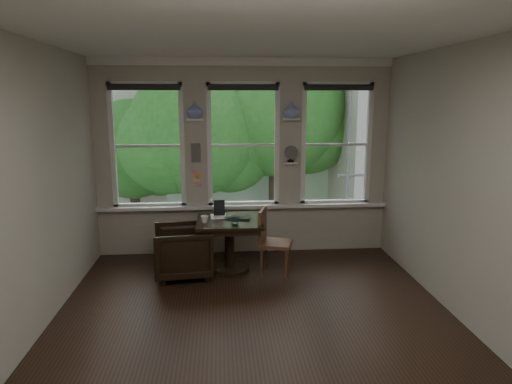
{
  "coord_description": "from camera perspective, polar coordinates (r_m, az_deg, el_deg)",
  "views": [
    {
      "loc": [
        -0.36,
        -4.78,
        2.41
      ],
      "look_at": [
        0.09,
        0.9,
        1.24
      ],
      "focal_mm": 32.0,
      "sensor_mm": 36.0,
      "label": 1
    }
  ],
  "objects": [
    {
      "name": "ground",
      "position": [
        5.36,
        -0.2,
        -15.06
      ],
      "size": [
        4.5,
        4.5,
        0.0
      ],
      "primitive_type": "plane",
      "color": "black",
      "rests_on": "ground"
    },
    {
      "name": "ceiling",
      "position": [
        4.83,
        -0.22,
        18.67
      ],
      "size": [
        4.5,
        4.5,
        0.0
      ],
      "primitive_type": "plane",
      "rotation": [
        3.14,
        0.0,
        0.0
      ],
      "color": "silver",
      "rests_on": "ground"
    },
    {
      "name": "wall_back",
      "position": [
        7.09,
        -1.59,
        4.27
      ],
      "size": [
        4.5,
        0.0,
        4.5
      ],
      "primitive_type": "plane",
      "rotation": [
        1.57,
        0.0,
        0.0
      ],
      "color": "#B8B29D",
      "rests_on": "ground"
    },
    {
      "name": "wall_front",
      "position": [
        2.71,
        3.45,
        -7.98
      ],
      "size": [
        4.5,
        0.0,
        4.5
      ],
      "primitive_type": "plane",
      "rotation": [
        -1.57,
        0.0,
        0.0
      ],
      "color": "#B8B29D",
      "rests_on": "ground"
    },
    {
      "name": "wall_left",
      "position": [
        5.22,
        -25.69,
        0.44
      ],
      "size": [
        0.0,
        4.5,
        4.5
      ],
      "primitive_type": "plane",
      "rotation": [
        1.57,
        0.0,
        1.57
      ],
      "color": "#B8B29D",
      "rests_on": "ground"
    },
    {
      "name": "wall_right",
      "position": [
        5.52,
        23.78,
        1.17
      ],
      "size": [
        0.0,
        4.5,
        4.5
      ],
      "primitive_type": "plane",
      "rotation": [
        1.57,
        0.0,
        -1.57
      ],
      "color": "#B8B29D",
      "rests_on": "ground"
    },
    {
      "name": "window_left",
      "position": [
        7.15,
        -13.35,
        5.63
      ],
      "size": [
        1.1,
        0.12,
        1.9
      ],
      "primitive_type": null,
      "color": "white",
      "rests_on": "ground"
    },
    {
      "name": "window_center",
      "position": [
        7.07,
        -1.6,
        5.88
      ],
      "size": [
        1.1,
        0.12,
        1.9
      ],
      "primitive_type": null,
      "color": "white",
      "rests_on": "ground"
    },
    {
      "name": "window_right",
      "position": [
        7.29,
        9.91,
        5.88
      ],
      "size": [
        1.1,
        0.12,
        1.9
      ],
      "primitive_type": null,
      "color": "white",
      "rests_on": "ground"
    },
    {
      "name": "shelf_left",
      "position": [
        6.94,
        -7.64,
        8.99
      ],
      "size": [
        0.26,
        0.16,
        0.03
      ],
      "primitive_type": "cube",
      "color": "white",
      "rests_on": "ground"
    },
    {
      "name": "shelf_right",
      "position": [
        7.02,
        4.42,
        9.08
      ],
      "size": [
        0.26,
        0.16,
        0.03
      ],
      "primitive_type": "cube",
      "color": "white",
      "rests_on": "ground"
    },
    {
      "name": "intercom",
      "position": [
        7.01,
        -7.52,
        4.91
      ],
      "size": [
        0.14,
        0.06,
        0.28
      ],
      "primitive_type": "cube",
      "color": "#59544F",
      "rests_on": "ground"
    },
    {
      "name": "sticky_notes",
      "position": [
        7.07,
        -7.44,
        2.1
      ],
      "size": [
        0.16,
        0.01,
        0.24
      ],
      "primitive_type": null,
      "color": "pink",
      "rests_on": "ground"
    },
    {
      "name": "desk_fan",
      "position": [
        7.05,
        4.37,
        4.44
      ],
      "size": [
        0.2,
        0.2,
        0.24
      ],
      "primitive_type": null,
      "color": "#59544F",
      "rests_on": "ground"
    },
    {
      "name": "vase_left",
      "position": [
        6.94,
        -7.67,
        10.13
      ],
      "size": [
        0.24,
        0.24,
        0.25
      ],
      "primitive_type": "imported",
      "color": "white",
      "rests_on": "shelf_left"
    },
    {
      "name": "vase_right",
      "position": [
        7.01,
        4.44,
        10.22
      ],
      "size": [
        0.24,
        0.24,
        0.25
      ],
      "primitive_type": "imported",
      "color": "white",
      "rests_on": "shelf_right"
    },
    {
      "name": "table",
      "position": [
        6.48,
        -3.32,
        -6.67
      ],
      "size": [
        0.9,
        0.9,
        0.75
      ],
      "primitive_type": null,
      "color": "black",
      "rests_on": "ground"
    },
    {
      "name": "armchair_left",
      "position": [
        6.38,
        -9.15,
        -7.31
      ],
      "size": [
        0.86,
        0.84,
        0.71
      ],
      "primitive_type": "imported",
      "rotation": [
        0.0,
        0.0,
        -1.46
      ],
      "color": "black",
      "rests_on": "ground"
    },
    {
      "name": "cushion_red",
      "position": [
        6.35,
        -9.18,
        -6.5
      ],
      "size": [
        0.45,
        0.45,
        0.06
      ],
      "primitive_type": "cube",
      "color": "maroon",
      "rests_on": "armchair_left"
    },
    {
      "name": "side_chair_right",
      "position": [
        6.31,
        2.5,
        -6.36
      ],
      "size": [
        0.52,
        0.52,
        0.92
      ],
      "primitive_type": null,
      "rotation": [
        0.0,
        0.0,
        1.29
      ],
      "color": "#452218",
      "rests_on": "ground"
    },
    {
      "name": "laptop",
      "position": [
        6.35,
        -2.44,
        -3.39
      ],
      "size": [
        0.41,
        0.32,
        0.03
      ],
      "primitive_type": "imported",
      "rotation": [
        0.0,
        0.0,
        -0.3
      ],
      "color": "black",
      "rests_on": "table"
    },
    {
      "name": "mug",
      "position": [
        6.23,
        -6.45,
        -3.41
      ],
      "size": [
        0.14,
        0.14,
        0.1
      ],
      "primitive_type": "imported",
      "rotation": [
        0.0,
        0.0,
        0.33
      ],
      "color": "white",
      "rests_on": "table"
    },
    {
      "name": "drinking_glass",
      "position": [
        6.09,
        -2.62,
        -3.7
      ],
      "size": [
        0.15,
        0.15,
        0.1
      ],
      "primitive_type": "imported",
      "rotation": [
        0.0,
        0.0,
        0.24
      ],
      "color": "white",
      "rests_on": "table"
    },
    {
      "name": "tablet",
      "position": [
        6.6,
        -4.62,
        -1.97
      ],
      "size": [
        0.16,
        0.09,
        0.22
      ],
      "primitive_type": "cube",
      "rotation": [
        -0.26,
        0.0,
        0.06
      ],
      "color": "black",
      "rests_on": "table"
    },
    {
      "name": "papers",
      "position": [
        6.55,
        -4.72,
        -3.06
      ],
      "size": [
        0.24,
        0.31,
        0.0
      ],
      "primitive_type": "cube",
      "rotation": [
        0.0,
        0.0,
        0.06
      ],
      "color": "silver",
      "rests_on": "table"
    }
  ]
}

